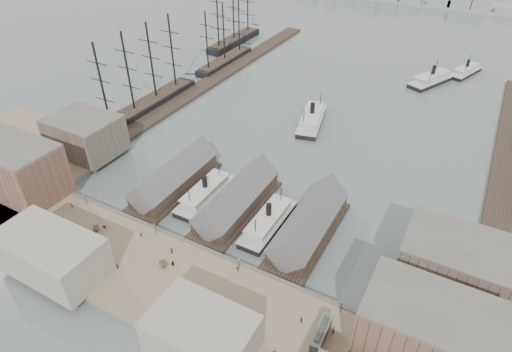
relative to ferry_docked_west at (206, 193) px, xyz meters
The scene contains 40 objects.
ground 21.64m from the ferry_docked_west, 52.83° to the right, with size 900.00×900.00×0.00m, color #55625F.
quay 39.38m from the ferry_docked_west, 70.71° to the right, with size 180.00×30.00×2.00m, color #806F56.
seawall 25.88m from the ferry_docked_west, 59.81° to the right, with size 180.00×1.20×2.30m, color #59544C.
west_wharf 99.46m from the ferry_docked_west, 123.58° to the left, with size 10.00×220.00×1.60m, color #2D231C.
east_wharf 116.58m from the ferry_docked_west, 38.68° to the left, with size 10.00×180.00×1.60m, color #2D231C.
ferry_shed_west 13.21m from the ferry_docked_west, behind, with size 14.00×42.00×12.60m.
ferry_shed_center 13.21m from the ferry_docked_west, ahead, with size 14.00×42.00×12.60m.
ferry_shed_east 39.07m from the ferry_docked_west, ahead, with size 14.00×42.00×12.60m.
warehouse_west_front 64.61m from the ferry_docked_west, 152.92° to the right, with size 32.00×18.00×18.00m, color brown.
warehouse_west_back 57.40m from the ferry_docked_west, behind, with size 26.00×20.00×14.00m, color #60564C.
warehouse_east_front 84.70m from the ferry_docked_west, 20.25° to the right, with size 30.00×18.00×19.00m, color brown.
warehouse_east_back 81.35m from the ferry_docked_west, ahead, with size 28.00×20.00×15.00m, color #60564C.
street_bldg_center 59.38m from the ferry_docked_west, 56.12° to the right, with size 24.00×16.00×10.00m, color gray.
street_bldg_west 52.31m from the ferry_docked_west, 109.08° to the right, with size 30.00×16.00×12.00m, color gray.
lamp_post_far_w 40.16m from the ferry_docked_west, 142.96° to the right, with size 0.44×0.44×3.92m.
lamp_post_near_w 24.35m from the ferry_docked_west, 94.73° to the right, with size 0.44×0.44×3.92m.
lamp_post_near_e 37.05m from the ferry_docked_west, 40.77° to the right, with size 0.44×0.44×3.92m.
lamp_post_far_e 62.87m from the ferry_docked_west, 22.60° to the right, with size 0.44×0.44×3.92m.
ferry_docked_west is the anchor object (origin of this frame).
ferry_docked_east 26.11m from the ferry_docked_west, ahead, with size 8.16×27.22×9.72m.
ferry_open_near 69.25m from the ferry_docked_west, 80.76° to the left, with size 15.86×31.95×10.95m.
ferry_open_mid 150.23m from the ferry_docked_west, 70.57° to the left, with size 20.74×31.20×10.77m.
ferry_open_far 176.72m from the ferry_docked_west, 68.57° to the left, with size 15.48×26.55×9.09m.
sailing_ship_near 76.63m from the ferry_docked_west, 146.04° to the left, with size 9.65×66.51×39.69m.
sailing_ship_mid 128.48m from the ferry_docked_west, 119.30° to the left, with size 8.45×48.82×34.74m.
sailing_ship_far 165.84m from the ferry_docked_west, 117.84° to the left, with size 9.48×52.65×38.96m.
tram 65.77m from the ferry_docked_west, 30.90° to the right, with size 2.86×9.95×3.51m.
horse_cart_left 35.77m from the ferry_docked_west, 120.43° to the right, with size 4.24×4.12×1.47m.
horse_cart_center 34.30m from the ferry_docked_west, 73.04° to the right, with size 4.73×3.52×1.57m.
horse_cart_right 49.18m from the ferry_docked_west, 58.39° to the right, with size 4.56×1.61×1.45m.
pedestrian_0 44.53m from the ferry_docked_west, 141.41° to the right, with size 0.63×0.46×1.74m, color black.
pedestrian_1 51.99m from the ferry_docked_west, 130.22° to the right, with size 0.82×0.64×1.69m, color black.
pedestrian_2 27.94m from the ferry_docked_west, 100.32° to the right, with size 1.01×0.58×1.56m, color black.
pedestrian_3 40.78m from the ferry_docked_west, 92.90° to the right, with size 1.05×0.44×1.79m, color black.
pedestrian_4 29.35m from the ferry_docked_west, 75.38° to the right, with size 0.87×0.57×1.78m, color black.
pedestrian_5 42.00m from the ferry_docked_west, 67.61° to the right, with size 0.64×0.47×1.75m, color black.
pedestrian_6 37.62m from the ferry_docked_west, 41.96° to the right, with size 0.85×0.66×1.74m, color black.
pedestrian_8 59.70m from the ferry_docked_west, 32.25° to the right, with size 0.99×0.41×1.69m, color black.
pedestrian_10 66.22m from the ferry_docked_west, 27.79° to the right, with size 0.96×0.40×1.63m, color black.
pedestrian_11 47.96m from the ferry_docked_west, 130.45° to the right, with size 1.00×0.42×1.71m, color black.
Camera 1 is at (59.35, -77.52, 93.36)m, focal length 30.00 mm.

